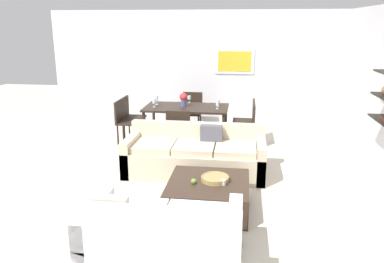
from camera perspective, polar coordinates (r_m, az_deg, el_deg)
ground_plane at (r=6.09m, az=0.02°, el=-7.33°), size 18.00×18.00×0.00m
back_wall_unit at (r=9.15m, az=4.97°, el=9.16°), size 8.40×0.09×2.70m
sofa_beige at (r=6.29m, az=0.49°, el=-3.70°), size 2.26×0.90×0.78m
loveseat_white at (r=4.05m, az=-4.55°, el=-15.39°), size 1.59×0.90×0.78m
coffee_table at (r=5.17m, az=2.44°, el=-9.40°), size 1.06×1.08×0.38m
decorative_bowl at (r=5.11m, az=3.45°, el=-6.95°), size 0.37×0.37×0.07m
candle_jar at (r=4.99m, az=4.67°, el=-7.55°), size 0.06×0.06×0.07m
apple_on_coffee_table at (r=5.01m, az=0.25°, el=-7.40°), size 0.07×0.07×0.07m
dining_table at (r=7.88m, az=-0.86°, el=3.21°), size 1.70×0.96×0.75m
dining_chair_left_near at (r=8.00m, az=-10.04°, el=1.87°), size 0.44×0.44×0.88m
dining_chair_right_far at (r=8.05m, az=8.28°, el=2.03°), size 0.44×0.44×0.88m
dining_chair_left_far at (r=8.40m, az=-9.15°, el=2.57°), size 0.44×0.44×0.88m
dining_chair_head at (r=8.78m, az=0.02°, el=3.33°), size 0.44×0.44×0.88m
dining_chair_right_near at (r=7.63m, az=8.29°, el=1.27°), size 0.44×0.44×0.88m
dining_chair_foot at (r=7.07m, az=-1.93°, el=0.29°), size 0.44×0.44×0.88m
wine_glass_left_far at (r=8.08m, az=-5.27°, el=4.92°), size 0.07×0.07×0.19m
wine_glass_right_far at (r=7.89m, az=3.91°, el=4.48°), size 0.06×0.06×0.15m
wine_glass_head at (r=8.26m, az=-0.42°, el=5.04°), size 0.07×0.07×0.15m
wine_glass_left_near at (r=7.85m, az=-5.66°, el=4.48°), size 0.07×0.07×0.17m
wine_glass_right_near at (r=7.66m, az=3.79°, el=4.15°), size 0.06×0.06×0.15m
centerpiece_vase at (r=7.87m, az=-1.29°, el=4.95°), size 0.16×0.16×0.28m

